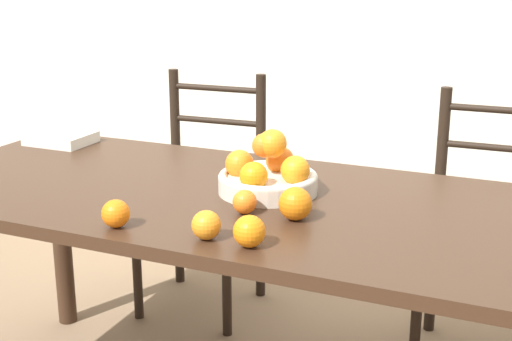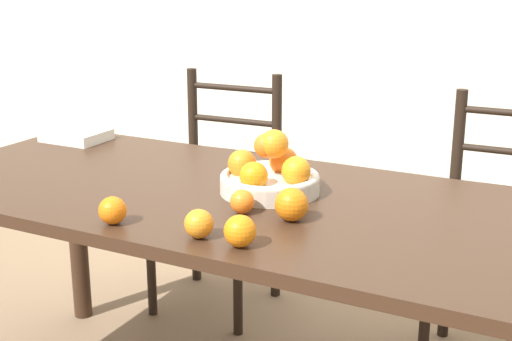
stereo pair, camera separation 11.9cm
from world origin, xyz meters
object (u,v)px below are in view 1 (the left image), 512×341
orange_loose_0 (249,231)px  chair_right (488,235)px  book_stack (61,138)px  orange_loose_4 (295,204)px  orange_loose_1 (116,214)px  chair_left (204,195)px  fruit_bowl (268,174)px  orange_loose_3 (245,202)px  orange_loose_2 (206,225)px

orange_loose_0 → chair_right: chair_right is taller
book_stack → orange_loose_0: bearing=-31.1°
orange_loose_4 → chair_right: 0.97m
orange_loose_4 → chair_right: size_ratio=0.09×
orange_loose_1 → orange_loose_4: bearing=30.3°
chair_right → orange_loose_4: bearing=-117.4°
orange_loose_4 → chair_left: size_ratio=0.09×
fruit_bowl → book_stack: 0.91m
orange_loose_1 → orange_loose_4: size_ratio=0.82×
chair_right → book_stack: bearing=-165.0°
orange_loose_3 → orange_loose_4: (0.13, 0.01, 0.01)m
chair_left → chair_right: 1.09m
fruit_bowl → chair_left: (-0.55, 0.65, -0.33)m
fruit_bowl → chair_right: 0.91m
orange_loose_1 → book_stack: size_ratio=0.32×
orange_loose_3 → orange_loose_1: bearing=-139.2°
chair_right → book_stack: chair_right is taller
orange_loose_3 → orange_loose_4: orange_loose_4 is taller
orange_loose_3 → orange_loose_4: bearing=4.0°
orange_loose_0 → chair_left: chair_left is taller
orange_loose_1 → orange_loose_4: (0.38, 0.22, 0.01)m
orange_loose_0 → orange_loose_1: (-0.34, -0.02, -0.00)m
orange_loose_2 → book_stack: 1.07m
orange_loose_1 → orange_loose_2: (0.23, 0.02, 0.00)m
chair_left → chair_right: (1.09, 0.00, 0.00)m
orange_loose_0 → orange_loose_3: orange_loose_0 is taller
orange_loose_4 → fruit_bowl: bearing=129.9°
orange_loose_0 → orange_loose_4: orange_loose_4 is taller
orange_loose_1 → orange_loose_3: orange_loose_1 is taller
fruit_bowl → orange_loose_1: size_ratio=4.01×
chair_left → book_stack: (-0.34, -0.43, 0.30)m
orange_loose_1 → chair_right: bearing=53.4°
orange_loose_1 → book_stack: 0.89m
orange_loose_1 → orange_loose_3: bearing=40.8°
orange_loose_2 → chair_left: bearing=118.1°
orange_loose_4 → chair_right: (0.40, 0.82, -0.32)m
book_stack → orange_loose_3: bearing=-24.4°
chair_right → chair_left: bearing=178.3°
chair_left → orange_loose_4: bearing=-52.7°
orange_loose_3 → orange_loose_4: 0.13m
orange_loose_4 → chair_left: (-0.69, 0.82, -0.32)m
orange_loose_2 → fruit_bowl: bearing=90.5°
chair_right → orange_loose_2: bearing=-119.4°
orange_loose_3 → orange_loose_0: bearing=-62.9°
orange_loose_4 → book_stack: bearing=158.9°
orange_loose_1 → orange_loose_2: bearing=4.4°
orange_loose_3 → book_stack: size_ratio=0.29×
orange_loose_0 → orange_loose_3: (-0.10, 0.20, -0.01)m
fruit_bowl → orange_loose_1: fruit_bowl is taller
orange_loose_3 → fruit_bowl: bearing=94.0°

